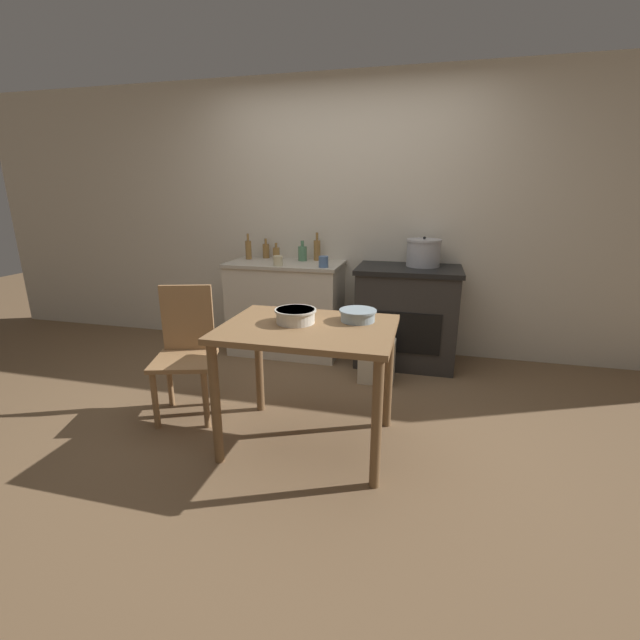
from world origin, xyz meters
TOP-DOWN VIEW (x-y plane):
  - ground_plane at (0.00, 0.00)m, footprint 14.00×14.00m
  - wall_back at (0.00, 1.58)m, footprint 8.00×0.07m
  - counter_cabinet at (-0.53, 1.27)m, footprint 1.08×0.59m
  - stove at (0.62, 1.26)m, footprint 0.91×0.62m
  - work_table at (0.12, -0.26)m, footprint 1.01×0.75m
  - chair at (-0.82, -0.07)m, footprint 0.50×0.50m
  - flour_sack at (0.42, 0.76)m, footprint 0.29×0.20m
  - stock_pot at (0.73, 1.34)m, footprint 0.30×0.30m
  - mixing_bowl_large at (0.03, -0.22)m, footprint 0.25×0.25m
  - mixing_bowl_small at (0.39, -0.09)m, footprint 0.22×0.22m
  - bottle_far_left at (-0.94, 1.37)m, footprint 0.06×0.06m
  - bottle_left at (-0.67, 1.41)m, footprint 0.07×0.07m
  - bottle_mid_left at (-0.81, 1.48)m, footprint 0.07×0.07m
  - bottle_center_left at (-0.40, 1.40)m, footprint 0.08×0.08m
  - bottle_center at (-0.27, 1.45)m, footprint 0.06×0.06m
  - cup_center_right at (-0.11, 1.08)m, footprint 0.08×0.08m
  - cup_mid_right at (-0.53, 1.05)m, footprint 0.08×0.08m

SIDE VIEW (x-z plane):
  - ground_plane at x=0.00m, z-range 0.00..0.00m
  - flour_sack at x=0.42m, z-range 0.00..0.36m
  - counter_cabinet at x=-0.53m, z-range 0.00..0.89m
  - stove at x=0.62m, z-range 0.00..0.89m
  - chair at x=-0.82m, z-range 0.02..0.93m
  - work_table at x=0.12m, z-range 0.27..1.04m
  - mixing_bowl_small at x=0.39m, z-range 0.78..0.85m
  - mixing_bowl_large at x=0.03m, z-range 0.78..0.86m
  - cup_mid_right at x=-0.53m, z-range 0.89..0.98m
  - cup_center_right at x=-0.11m, z-range 0.89..0.99m
  - bottle_left at x=-0.67m, z-range 0.87..1.03m
  - bottle_center_left at x=-0.40m, z-range 0.87..1.06m
  - bottle_mid_left at x=-0.81m, z-range 0.87..1.06m
  - bottle_far_left at x=-0.94m, z-range 0.86..1.11m
  - bottle_center at x=-0.27m, z-range 0.86..1.12m
  - stock_pot at x=0.73m, z-range 0.88..1.14m
  - wall_back at x=0.00m, z-range 0.00..2.55m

